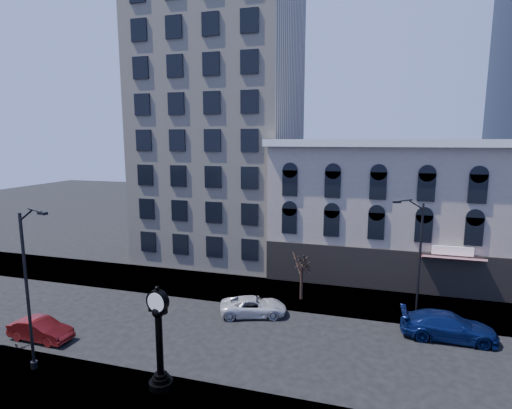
% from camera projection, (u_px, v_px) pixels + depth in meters
% --- Properties ---
extents(ground, '(160.00, 160.00, 0.00)m').
position_uv_depth(ground, '(209.00, 334.00, 25.87)').
color(ground, black).
rests_on(ground, ground).
extents(sidewalk_far, '(160.00, 6.00, 0.12)m').
position_uv_depth(sidewalk_far, '(246.00, 289.00, 33.44)').
color(sidewalk_far, gray).
rests_on(sidewalk_far, ground).
extents(cream_tower, '(15.90, 15.40, 42.50)m').
position_uv_depth(cream_tower, '(222.00, 74.00, 42.32)').
color(cream_tower, beige).
rests_on(cream_tower, ground).
extents(victorian_row, '(22.60, 11.19, 12.50)m').
position_uv_depth(victorian_row, '(396.00, 211.00, 36.66)').
color(victorian_row, '#A69989').
rests_on(victorian_row, ground).
extents(street_clock, '(1.21, 1.21, 5.35)m').
position_uv_depth(street_clock, '(159.00, 342.00, 19.80)').
color(street_clock, black).
rests_on(street_clock, sidewalk_near).
extents(street_lamp_near, '(2.34, 0.75, 9.16)m').
position_uv_depth(street_lamp_near, '(31.00, 247.00, 20.39)').
color(street_lamp_near, black).
rests_on(street_lamp_near, sidewalk_near).
extents(street_lamp_far, '(2.08, 1.12, 8.61)m').
position_uv_depth(street_lamp_far, '(413.00, 228.00, 26.80)').
color(street_lamp_far, black).
rests_on(street_lamp_far, sidewalk_far).
extents(bare_tree_far, '(2.59, 2.59, 4.44)m').
position_uv_depth(bare_tree_far, '(302.00, 258.00, 30.76)').
color(bare_tree_far, '#312018').
rests_on(bare_tree_far, sidewalk_far).
extents(car_near_b, '(4.16, 1.54, 1.36)m').
position_uv_depth(car_near_b, '(41.00, 329.00, 25.07)').
color(car_near_b, maroon).
rests_on(car_near_b, ground).
extents(car_far_a, '(5.17, 3.56, 1.31)m').
position_uv_depth(car_far_a, '(253.00, 306.00, 28.59)').
color(car_far_a, silver).
rests_on(car_far_a, ground).
extents(car_far_b, '(5.75, 2.39, 1.66)m').
position_uv_depth(car_far_b, '(448.00, 326.00, 25.22)').
color(car_far_b, '#0C194C').
rests_on(car_far_b, ground).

